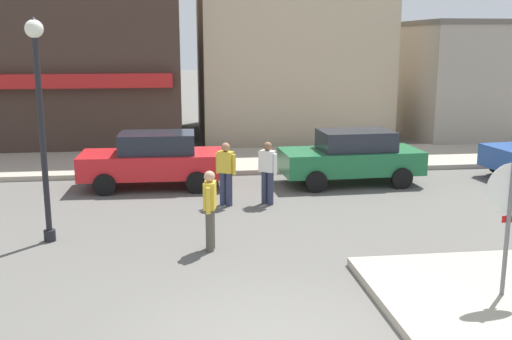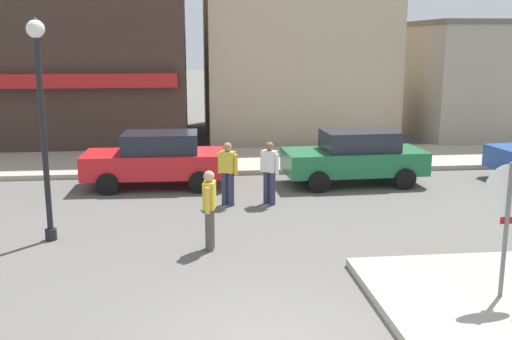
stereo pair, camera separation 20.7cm
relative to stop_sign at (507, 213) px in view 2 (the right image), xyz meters
The scene contains 11 objects.
kerb_far 12.41m from the stop_sign, 107.94° to the left, with size 80.00×4.00×0.15m, color #A89E8C.
stop_sign is the anchor object (origin of this frame).
lamp_post 8.85m from the stop_sign, 152.41° to the left, with size 0.36×0.36×4.54m.
parked_car_nearest 10.32m from the stop_sign, 123.91° to the left, with size 4.04×1.95×1.56m.
parked_car_second 8.28m from the stop_sign, 90.45° to the left, with size 4.06×2.00×1.56m.
pedestrian_crossing_near 6.95m from the stop_sign, 114.05° to the left, with size 0.46×0.44×1.61m.
pedestrian_crossing_far 7.45m from the stop_sign, 121.45° to the left, with size 0.52×0.38×1.61m.
pedestrian_kerb_side 5.45m from the stop_sign, 145.18° to the left, with size 0.28×0.56×1.61m.
building_corner_shop 20.86m from the stop_sign, 121.38° to the left, with size 12.12×8.40×8.09m.
building_storefront_left_near 18.52m from the stop_sign, 90.71° to the left, with size 7.75×8.04×6.70m.
building_storefront_left_mid 17.84m from the stop_sign, 65.22° to the left, with size 5.62×5.57×4.90m.
Camera 2 is at (-0.99, -7.36, 4.08)m, focal length 42.00 mm.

